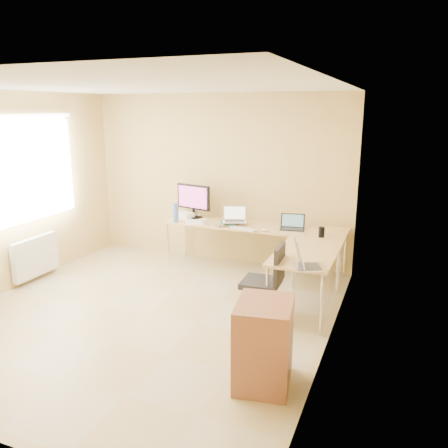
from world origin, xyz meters
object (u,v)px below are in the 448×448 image
at_px(keyboard, 243,228).
at_px(monitor, 193,201).
at_px(desk_return, 305,281).
at_px(laptop_center, 235,214).
at_px(desk_fan, 197,208).
at_px(laptop_black, 292,222).
at_px(mug, 204,222).
at_px(desk_main, 254,249).
at_px(laptop_return, 310,257).
at_px(cabinet, 264,346).
at_px(water_bottle, 176,213).
at_px(office_chair, 261,278).

bearing_deg(keyboard, monitor, 177.26).
bearing_deg(desk_return, keyboard, 145.97).
distance_m(laptop_center, desk_fan, 0.84).
relative_size(monitor, desk_fan, 2.25).
xyz_separation_m(monitor, laptop_black, (1.59, -0.14, -0.15)).
bearing_deg(laptop_black, mug, -178.35).
xyz_separation_m(monitor, mug, (0.34, -0.38, -0.22)).
relative_size(laptop_black, keyboard, 0.82).
relative_size(desk_main, laptop_return, 7.11).
distance_m(desk_return, laptop_black, 1.13).
distance_m(desk_main, laptop_black, 0.74).
bearing_deg(laptop_return, cabinet, 149.01).
relative_size(desk_main, desk_fan, 9.87).
bearing_deg(desk_main, monitor, 175.35).
distance_m(laptop_black, desk_fan, 1.61).
distance_m(laptop_return, cabinet, 1.22).
relative_size(desk_main, laptop_center, 7.70).
relative_size(desk_main, cabinet, 3.30).
bearing_deg(desk_return, desk_main, 134.27).
bearing_deg(monitor, desk_main, 9.03).
xyz_separation_m(laptop_black, water_bottle, (-1.70, -0.24, 0.04)).
relative_size(laptop_center, water_bottle, 1.18).
bearing_deg(keyboard, laptop_center, 159.62).
height_order(laptop_center, laptop_black, laptop_center).
relative_size(desk_main, monitor, 4.38).
bearing_deg(laptop_return, laptop_center, 21.69).
relative_size(laptop_center, cabinet, 0.43).
bearing_deg(laptop_black, laptop_center, 176.92).
height_order(desk_return, laptop_return, laptop_return).
xyz_separation_m(keyboard, desk_fan, (-0.95, 0.50, 0.12)).
height_order(mug, desk_fan, desk_fan).
bearing_deg(cabinet, keyboard, 104.45).
height_order(laptop_black, mug, laptop_black).
distance_m(desk_main, laptop_center, 0.60).
height_order(water_bottle, desk_fan, water_bottle).
distance_m(keyboard, office_chair, 1.32).
bearing_deg(laptop_center, laptop_return, -66.46).
bearing_deg(cabinet, laptop_black, 89.43).
height_order(laptop_center, keyboard, laptop_center).
distance_m(laptop_center, mug, 0.47).
xyz_separation_m(keyboard, laptop_return, (1.19, -1.26, 0.11)).
distance_m(desk_main, mug, 0.84).
distance_m(desk_return, mug, 1.84).
relative_size(desk_return, mug, 13.85).
distance_m(laptop_black, office_chair, 1.43).
bearing_deg(laptop_return, mug, 32.46).
bearing_deg(laptop_return, desk_return, -7.46).
height_order(laptop_return, cabinet, laptop_return).
bearing_deg(laptop_black, water_bottle, 178.76).
distance_m(mug, laptop_return, 2.20).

